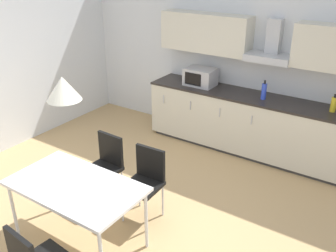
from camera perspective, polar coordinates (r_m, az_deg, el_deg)
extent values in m
cube|color=tan|center=(4.67, -5.94, -13.53)|extent=(8.11, 7.98, 0.02)
cube|color=silver|center=(6.17, 9.78, 10.29)|extent=(6.49, 0.10, 2.72)
cube|color=#333333|center=(6.10, 13.22, -3.74)|extent=(3.44, 0.59, 0.05)
cube|color=beige|center=(5.90, 13.64, 0.09)|extent=(3.59, 0.64, 0.85)
cube|color=#282321|center=(5.74, 14.07, 4.07)|extent=(3.61, 0.66, 0.03)
cube|color=silver|center=(6.18, -0.67, 4.11)|extent=(0.01, 0.01, 0.14)
cube|color=silver|center=(5.93, 3.43, 3.13)|extent=(0.01, 0.01, 0.14)
cube|color=silver|center=(5.71, 7.86, 2.05)|extent=(0.01, 0.01, 0.14)
cube|color=silver|center=(5.53, 12.61, 0.88)|extent=(0.01, 0.01, 0.14)
cube|color=silver|center=(5.94, 15.38, 7.15)|extent=(3.59, 0.02, 0.46)
cube|color=beige|center=(6.06, 5.78, 13.99)|extent=(1.46, 0.34, 0.59)
cube|color=#B7BABF|center=(5.68, 15.17, 10.01)|extent=(0.66, 0.40, 0.10)
cube|color=#B7BABF|center=(5.73, 15.85, 12.82)|extent=(0.20, 0.16, 0.54)
cube|color=#ADADB2|center=(6.09, 4.95, 7.47)|extent=(0.48, 0.34, 0.28)
cube|color=black|center=(5.96, 3.80, 7.13)|extent=(0.29, 0.01, 0.20)
cylinder|color=yellow|center=(5.50, 23.91, 3.01)|extent=(0.08, 0.08, 0.20)
cylinder|color=black|center=(5.46, 24.13, 4.21)|extent=(0.03, 0.03, 0.04)
cylinder|color=blue|center=(5.64, 14.40, 5.12)|extent=(0.07, 0.07, 0.23)
cylinder|color=black|center=(5.60, 14.56, 6.50)|extent=(0.03, 0.03, 0.05)
cube|color=white|center=(3.96, -13.96, -8.86)|extent=(1.39, 0.80, 0.04)
cylinder|color=silver|center=(4.44, -22.44, -11.93)|extent=(0.04, 0.04, 0.71)
cylinder|color=silver|center=(4.76, -15.85, -8.24)|extent=(0.04, 0.04, 0.71)
cylinder|color=silver|center=(4.02, -3.35, -14.09)|extent=(0.04, 0.04, 0.71)
cube|color=black|center=(4.70, -10.09, -6.66)|extent=(0.42, 0.42, 0.04)
cube|color=black|center=(4.70, -8.73, -3.47)|extent=(0.38, 0.06, 0.40)
cylinder|color=silver|center=(4.63, -9.88, -10.68)|extent=(0.02, 0.02, 0.43)
cylinder|color=silver|center=(4.85, -12.75, -9.19)|extent=(0.02, 0.02, 0.43)
cylinder|color=silver|center=(4.83, -6.99, -8.85)|extent=(0.02, 0.02, 0.43)
cylinder|color=silver|center=(5.03, -9.87, -7.52)|extent=(0.02, 0.02, 0.43)
cube|color=black|center=(4.35, -3.96, -9.14)|extent=(0.41, 0.41, 0.04)
cube|color=black|center=(4.36, -2.68, -5.62)|extent=(0.38, 0.05, 0.40)
cylinder|color=silver|center=(4.30, -3.30, -13.49)|extent=(0.02, 0.02, 0.43)
cylinder|color=silver|center=(4.46, -6.98, -12.00)|extent=(0.02, 0.02, 0.43)
cylinder|color=silver|center=(4.52, -0.82, -11.23)|extent=(0.02, 0.02, 0.43)
cylinder|color=silver|center=(4.68, -4.39, -9.92)|extent=(0.02, 0.02, 0.43)
cone|color=silver|center=(3.50, -15.70, 5.53)|extent=(0.32, 0.32, 0.22)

